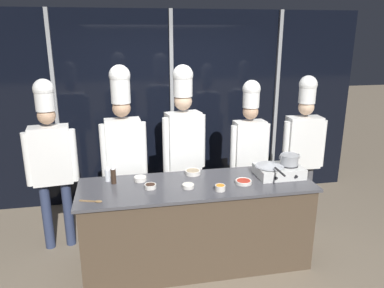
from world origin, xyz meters
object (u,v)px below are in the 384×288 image
object	(u,v)px
prep_bowl_soy_glaze	(150,186)
prep_bowl_mushrooms	(193,172)
chef_line	(183,137)
stock_pot	(289,159)
prep_bowl_bean_sprouts	(188,186)
chef_sous	(123,142)
squeeze_bottle_clear	(108,174)
squeeze_bottle_soy	(113,175)
prep_bowl_carrots	(220,187)
portable_stove	(279,171)
frying_pan	(270,164)
chef_apprentice	(303,141)
prep_bowl_chili_flakes	(244,182)
prep_bowl_rice	(140,178)
serving_spoon_slotted	(95,201)
chef_pastry	(249,143)
chef_head	(51,154)

from	to	relation	value
prep_bowl_soy_glaze	prep_bowl_mushrooms	distance (m)	0.57
chef_line	stock_pot	bearing A→B (deg)	139.85
prep_bowl_bean_sprouts	chef_sous	world-z (taller)	chef_sous
squeeze_bottle_clear	chef_sous	world-z (taller)	chef_sous
squeeze_bottle_soy	prep_bowl_carrots	bearing A→B (deg)	-20.51
portable_stove	frying_pan	world-z (taller)	frying_pan
prep_bowl_mushrooms	chef_apprentice	world-z (taller)	chef_apprentice
prep_bowl_carrots	chef_apprentice	world-z (taller)	chef_apprentice
prep_bowl_chili_flakes	chef_apprentice	xyz separation A→B (m)	(0.99, 0.68, 0.18)
prep_bowl_mushrooms	chef_apprentice	xyz separation A→B (m)	(1.45, 0.32, 0.18)
prep_bowl_rice	serving_spoon_slotted	bearing A→B (deg)	-135.49
serving_spoon_slotted	chef_apprentice	xyz separation A→B (m)	(2.45, 0.83, 0.20)
serving_spoon_slotted	chef_sous	distance (m)	0.91
chef_sous	chef_pastry	world-z (taller)	chef_sous
frying_pan	prep_bowl_soy_glaze	xyz separation A→B (m)	(-1.27, -0.06, -0.12)
chef_apprentice	prep_bowl_carrots	bearing A→B (deg)	34.87
serving_spoon_slotted	prep_bowl_rice	bearing A→B (deg)	44.51
chef_head	chef_pastry	size ratio (longest dim) A/B	1.04
chef_apprentice	prep_bowl_chili_flakes	bearing A→B (deg)	36.95
prep_bowl_bean_sprouts	prep_bowl_mushrooms	size ratio (longest dim) A/B	0.71
prep_bowl_rice	chef_line	world-z (taller)	chef_line
stock_pot	chef_head	distance (m)	2.58
serving_spoon_slotted	chef_head	bearing A→B (deg)	119.99
chef_head	chef_sous	bearing A→B (deg)	169.89
prep_bowl_soy_glaze	squeeze_bottle_clear	bearing A→B (deg)	146.61
squeeze_bottle_soy	chef_sous	size ratio (longest dim) A/B	0.10
prep_bowl_mushrooms	chef_line	distance (m)	0.47
chef_head	chef_sous	world-z (taller)	chef_sous
chef_sous	frying_pan	bearing A→B (deg)	157.25
prep_bowl_chili_flakes	squeeze_bottle_clear	bearing A→B (deg)	166.29
squeeze_bottle_clear	chef_pastry	xyz separation A→B (m)	(1.67, 0.38, 0.12)
stock_pot	prep_bowl_chili_flakes	xyz separation A→B (m)	(-0.55, -0.13, -0.16)
chef_head	prep_bowl_bean_sprouts	bearing A→B (deg)	146.62
prep_bowl_rice	serving_spoon_slotted	size ratio (longest dim) A/B	0.60
frying_pan	prep_bowl_bean_sprouts	bearing A→B (deg)	-172.16
chef_sous	prep_bowl_rice	bearing A→B (deg)	108.20
prep_bowl_bean_sprouts	chef_head	bearing A→B (deg)	152.97
prep_bowl_carrots	chef_line	distance (m)	0.92
portable_stove	squeeze_bottle_soy	xyz separation A→B (m)	(-1.74, 0.13, 0.04)
prep_bowl_carrots	serving_spoon_slotted	xyz separation A→B (m)	(-1.19, -0.03, -0.03)
squeeze_bottle_clear	chef_pastry	world-z (taller)	chef_pastry
prep_bowl_rice	prep_bowl_chili_flakes	xyz separation A→B (m)	(1.03, -0.27, -0.01)
stock_pot	prep_bowl_bean_sprouts	bearing A→B (deg)	-173.47
prep_bowl_rice	portable_stove	bearing A→B (deg)	-5.68
portable_stove	chef_apprentice	xyz separation A→B (m)	(0.55, 0.55, 0.15)
portable_stove	chef_apprentice	size ratio (longest dim) A/B	0.25
chef_line	prep_bowl_carrots	bearing A→B (deg)	93.64
prep_bowl_mushrooms	serving_spoon_slotted	world-z (taller)	prep_bowl_mushrooms
stock_pot	serving_spoon_slotted	xyz separation A→B (m)	(-2.02, -0.28, -0.17)
prep_bowl_mushrooms	serving_spoon_slotted	xyz separation A→B (m)	(-1.01, -0.51, -0.02)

